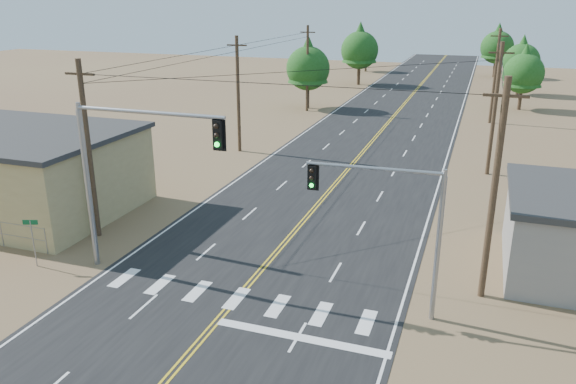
% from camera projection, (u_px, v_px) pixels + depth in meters
% --- Properties ---
extents(road, '(15.00, 200.00, 0.02)m').
position_uv_depth(road, '(349.00, 168.00, 45.16)').
color(road, black).
rests_on(road, ground).
extents(utility_pole_left_near, '(1.80, 0.30, 10.00)m').
position_uv_depth(utility_pole_left_near, '(89.00, 149.00, 30.72)').
color(utility_pole_left_near, '#4C3826').
rests_on(utility_pole_left_near, ground).
extents(utility_pole_left_mid, '(1.80, 0.30, 10.00)m').
position_uv_depth(utility_pole_left_mid, '(238.00, 94.00, 48.55)').
color(utility_pole_left_mid, '#4C3826').
rests_on(utility_pole_left_mid, ground).
extents(utility_pole_left_far, '(1.80, 0.30, 10.00)m').
position_uv_depth(utility_pole_left_far, '(307.00, 68.00, 66.38)').
color(utility_pole_left_far, '#4C3826').
rests_on(utility_pole_left_far, ground).
extents(utility_pole_right_near, '(1.80, 0.30, 10.00)m').
position_uv_depth(utility_pole_right_near, '(494.00, 191.00, 24.16)').
color(utility_pole_right_near, '#4C3826').
rests_on(utility_pole_right_near, ground).
extents(utility_pole_right_mid, '(1.80, 0.30, 10.00)m').
position_uv_depth(utility_pole_right_mid, '(495.00, 109.00, 41.99)').
color(utility_pole_right_mid, '#4C3826').
rests_on(utility_pole_right_mid, ground).
extents(utility_pole_right_far, '(1.80, 0.30, 10.00)m').
position_uv_depth(utility_pole_right_far, '(495.00, 76.00, 59.82)').
color(utility_pole_right_far, '#4C3826').
rests_on(utility_pole_right_far, ground).
extents(signal_mast_left, '(7.72, 0.49, 8.35)m').
position_uv_depth(signal_mast_left, '(124.00, 161.00, 26.36)').
color(signal_mast_left, gray).
rests_on(signal_mast_left, ground).
extents(signal_mast_right, '(5.68, 0.64, 6.66)m').
position_uv_depth(signal_mast_right, '(399.00, 216.00, 22.93)').
color(signal_mast_right, gray).
rests_on(signal_mast_right, ground).
extents(street_sign, '(0.72, 0.28, 2.54)m').
position_uv_depth(street_sign, '(32.00, 235.00, 28.12)').
color(street_sign, gray).
rests_on(street_sign, ground).
extents(tree_left_near, '(5.30, 5.30, 8.83)m').
position_uv_depth(tree_left_near, '(308.00, 64.00, 67.97)').
color(tree_left_near, '#3F2D1E').
rests_on(tree_left_near, ground).
extents(tree_left_mid, '(5.77, 5.77, 9.61)m').
position_uv_depth(tree_left_mid, '(360.00, 46.00, 86.82)').
color(tree_left_mid, '#3F2D1E').
rests_on(tree_left_mid, ground).
extents(tree_left_far, '(4.22, 4.22, 7.04)m').
position_uv_depth(tree_left_far, '(367.00, 48.00, 103.15)').
color(tree_left_far, '#3F2D1E').
rests_on(tree_left_far, ground).
extents(tree_right_near, '(4.77, 4.77, 7.95)m').
position_uv_depth(tree_right_near, '(524.00, 69.00, 67.20)').
color(tree_right_near, '#3F2D1E').
rests_on(tree_right_near, ground).
extents(tree_right_mid, '(4.97, 4.97, 8.29)m').
position_uv_depth(tree_right_mid, '(522.00, 58.00, 77.88)').
color(tree_right_mid, '#3F2D1E').
rests_on(tree_right_mid, ground).
extents(tree_right_far, '(5.45, 5.45, 9.09)m').
position_uv_depth(tree_right_far, '(497.00, 44.00, 95.30)').
color(tree_right_far, '#3F2D1E').
rests_on(tree_right_far, ground).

